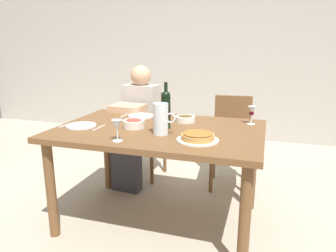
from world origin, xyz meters
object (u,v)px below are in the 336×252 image
at_px(dining_table, 159,140).
at_px(baked_tart, 198,137).
at_px(water_pitcher, 161,121).
at_px(wine_glass_right_diner, 252,112).
at_px(olive_bowl, 185,118).
at_px(chair_left, 147,128).
at_px(diner_left, 136,122).
at_px(dinner_plate_right_setting, 141,116).
at_px(salad_bowl, 134,123).
at_px(chair_right, 232,135).
at_px(wine_bottle, 166,109).
at_px(dinner_plate_left_setting, 81,126).
at_px(wine_glass_left_diner, 160,110).
at_px(wine_glass_centre, 117,126).

relative_size(dining_table, baked_tart, 5.53).
distance_m(water_pitcher, wine_glass_right_diner, 0.74).
bearing_deg(olive_bowl, chair_left, 132.58).
distance_m(dining_table, wine_glass_right_diner, 0.74).
relative_size(chair_left, diner_left, 0.75).
distance_m(water_pitcher, dinner_plate_right_setting, 0.58).
distance_m(dining_table, diner_left, 0.79).
bearing_deg(salad_bowl, chair_right, 56.07).
distance_m(wine_bottle, salad_bowl, 0.26).
bearing_deg(dinner_plate_left_setting, wine_glass_right_diner, 20.49).
xyz_separation_m(dining_table, salad_bowl, (-0.18, -0.05, 0.13)).
bearing_deg(olive_bowl, dining_table, -117.88).
distance_m(dining_table, wine_glass_left_diner, 0.27).
xyz_separation_m(dining_table, dinner_plate_left_setting, (-0.57, -0.13, 0.10)).
bearing_deg(water_pitcher, wine_bottle, 95.96).
relative_size(salad_bowl, diner_left, 0.14).
xyz_separation_m(dinner_plate_right_setting, diner_left, (-0.19, 0.33, -0.15)).
height_order(baked_tart, dinner_plate_right_setting, baked_tart).
bearing_deg(dining_table, water_pitcher, -67.05).
xyz_separation_m(chair_left, chair_right, (0.89, 0.00, 0.00)).
distance_m(wine_bottle, wine_glass_right_diner, 0.67).
xyz_separation_m(wine_bottle, baked_tart, (0.29, -0.24, -0.11)).
bearing_deg(water_pitcher, wine_glass_centre, -132.07).
height_order(salad_bowl, wine_glass_centre, wine_glass_centre).
distance_m(wine_bottle, diner_left, 0.85).
bearing_deg(dining_table, dinner_plate_left_setting, -167.03).
xyz_separation_m(baked_tart, chair_left, (-0.78, 1.11, -0.29)).
xyz_separation_m(wine_bottle, wine_glass_centre, (-0.19, -0.40, -0.04)).
bearing_deg(diner_left, wine_glass_left_diner, 135.38).
distance_m(water_pitcher, diner_left, 0.98).
height_order(olive_bowl, dinner_plate_right_setting, olive_bowl).
height_order(water_pitcher, chair_right, water_pitcher).
height_order(baked_tart, chair_right, chair_right).
bearing_deg(baked_tart, chair_right, 84.61).
relative_size(dinner_plate_right_setting, diner_left, 0.19).
distance_m(dining_table, chair_right, 1.00).
relative_size(baked_tart, chair_left, 0.31).
height_order(baked_tart, wine_glass_centre, wine_glass_centre).
xyz_separation_m(baked_tart, dinner_plate_left_setting, (-0.91, 0.09, -0.02)).
xyz_separation_m(baked_tart, wine_glass_centre, (-0.49, -0.16, 0.07)).
relative_size(baked_tart, wine_glass_left_diner, 1.98).
relative_size(dining_table, olive_bowl, 9.45).
bearing_deg(dinner_plate_right_setting, chair_right, 38.70).
height_order(water_pitcher, salad_bowl, water_pitcher).
height_order(chair_left, diner_left, diner_left).
bearing_deg(wine_glass_left_diner, dinner_plate_left_setting, -148.11).
relative_size(wine_bottle, dinner_plate_left_setting, 1.51).
height_order(wine_bottle, dinner_plate_right_setting, wine_bottle).
distance_m(baked_tart, salad_bowl, 0.55).
relative_size(baked_tart, olive_bowl, 1.71).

